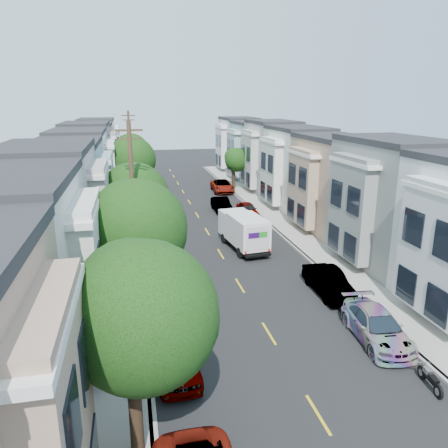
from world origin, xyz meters
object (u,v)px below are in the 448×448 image
tree_a (140,317)px  parked_right_a (377,327)px  fedex_truck (243,230)px  parked_right_b (328,282)px  tree_e (130,152)px  utility_pole_near (133,204)px  utility_pole_far (130,154)px  tree_c (133,197)px  lead_sedan (221,205)px  parked_left_b (176,357)px  parked_left_c (161,281)px  parked_right_c (248,210)px  motorcycle (430,379)px  tree_far_r (236,160)px  tree_b (135,230)px  parked_right_d (222,186)px  parked_left_d (150,223)px  tree_d (131,160)px

tree_a → parked_right_a: size_ratio=1.49×
fedex_truck → parked_right_b: fedex_truck is taller
tree_a → tree_e: tree_a is taller
utility_pole_near → utility_pole_far: (0.00, 26.00, 0.00)m
tree_c → lead_sedan: tree_c is taller
tree_c → parked_left_b: size_ratio=1.57×
parked_left_c → parked_right_c: parked_right_c is taller
motorcycle → lead_sedan: bearing=102.4°
parked_right_a → parked_right_c: (0.00, 24.11, -0.05)m
parked_left_b → parked_right_a: (9.80, 0.61, -0.01)m
lead_sedan → parked_right_b: (2.19, -21.13, 0.04)m
tree_far_r → fedex_truck: bearing=-102.0°
tree_far_r → parked_left_b: (-11.79, -38.15, -3.11)m
tree_a → tree_b: size_ratio=0.93×
parked_right_d → parked_right_c: bearing=-87.7°
tree_e → parked_right_c: tree_e is taller
tree_a → tree_far_r: tree_a is taller
parked_left_d → parked_left_b: bearing=-85.7°
tree_c → parked_right_a: tree_c is taller
parked_right_a → parked_right_c: 24.11m
tree_b → lead_sedan: (9.01, 23.90, -4.82)m
tree_a → tree_b: 7.48m
parked_right_c → parked_right_d: bearing=88.9°
utility_pole_far → parked_left_d: 15.17m
tree_d → utility_pole_far: bearing=90.0°
tree_a → tree_d: tree_d is taller
tree_far_r → parked_right_c: (-1.99, -13.43, -3.18)m
parked_left_c → parked_right_a: 12.61m
tree_d → parked_right_c: size_ratio=1.88×
tree_b → lead_sedan: bearing=69.3°
utility_pole_near → fedex_truck: size_ratio=1.72×
fedex_truck → parked_left_c: (-6.89, -6.64, -0.89)m
fedex_truck → utility_pole_far: bearing=104.6°
fedex_truck → parked_right_c: (2.91, 9.54, -0.86)m
fedex_truck → parked_right_c: bearing=66.2°
tree_d → motorcycle: (11.39, -30.50, -5.21)m
tree_b → parked_left_d: (1.40, 18.64, -4.93)m
tree_e → parked_right_b: size_ratio=1.58×
fedex_truck → parked_left_c: size_ratio=1.45×
tree_far_r → parked_left_c: tree_far_r is taller
tree_c → fedex_truck: bearing=14.1°
tree_b → tree_far_r: tree_b is taller
tree_far_r → parked_left_b: bearing=-107.2°
fedex_truck → parked_left_d: 9.66m
tree_e → parked_right_a: (11.20, -40.81, -4.13)m
utility_pole_near → motorcycle: bearing=-49.7°
tree_far_r → lead_sedan: size_ratio=1.25×
parked_right_d → tree_b: bearing=-106.0°
tree_b → parked_left_d: 19.33m
tree_c → parked_left_d: size_ratio=1.92×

